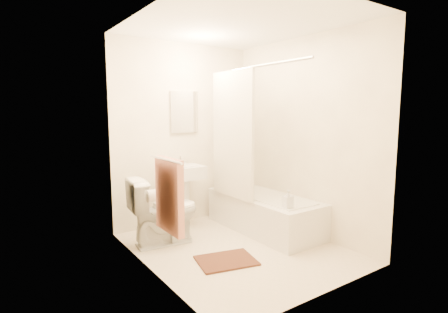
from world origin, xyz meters
TOP-DOWN VIEW (x-y plane):
  - floor at (0.00, 0.00)m, footprint 2.40×2.40m
  - ceiling at (0.00, 0.00)m, footprint 2.40×2.40m
  - wall_back at (0.00, 1.20)m, footprint 2.00×0.02m
  - wall_left at (-1.00, 0.00)m, footprint 0.02×2.40m
  - wall_right at (1.00, 0.00)m, footprint 0.02×2.40m
  - mirror at (0.00, 1.18)m, footprint 0.40×0.03m
  - curtain_rod at (0.30, 0.10)m, footprint 0.03×1.70m
  - shower_curtain at (0.30, 0.50)m, footprint 0.04×0.80m
  - towel_bar at (-0.96, -0.25)m, footprint 0.02×0.60m
  - towel at (-0.93, -0.25)m, footprint 0.06×0.45m
  - toilet_paper at (-0.93, 0.12)m, footprint 0.11×0.12m
  - toilet at (-0.60, 0.58)m, footprint 0.82×0.52m
  - sink at (-0.14, 0.95)m, footprint 0.45×0.36m
  - bathtub at (0.66, 0.30)m, footprint 0.69×1.57m
  - bath_mat at (-0.30, -0.22)m, footprint 0.66×0.55m
  - soap_bottle at (0.49, -0.29)m, footprint 0.11×0.11m
  - scrub_brush at (0.68, 0.86)m, footprint 0.14×0.22m

SIDE VIEW (x-z plane):
  - floor at x=0.00m, z-range 0.00..0.00m
  - bath_mat at x=-0.30m, z-range 0.00..0.02m
  - bathtub at x=0.66m, z-range 0.00..0.44m
  - toilet at x=-0.60m, z-range 0.00..0.76m
  - sink at x=-0.14m, z-range 0.00..0.89m
  - scrub_brush at x=0.68m, z-range 0.44..0.48m
  - soap_bottle at x=0.49m, z-range 0.44..0.65m
  - toilet_paper at x=-0.93m, z-range 0.64..0.76m
  - towel at x=-0.93m, z-range 0.45..1.11m
  - towel_bar at x=-0.96m, z-range 1.09..1.11m
  - wall_back at x=0.00m, z-range 0.00..2.40m
  - wall_left at x=-1.00m, z-range 0.00..2.40m
  - wall_right at x=1.00m, z-range 0.00..2.40m
  - shower_curtain at x=0.30m, z-range 0.44..2.00m
  - mirror at x=0.00m, z-range 1.23..1.77m
  - curtain_rod at x=0.30m, z-range 1.98..2.02m
  - ceiling at x=0.00m, z-range 2.40..2.40m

